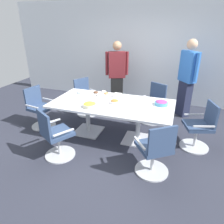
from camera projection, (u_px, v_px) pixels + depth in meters
ground_plane at (112, 136)px, 4.33m from camera, size 10.00×10.00×0.01m
back_wall at (139, 53)px, 5.82m from camera, size 8.00×0.10×2.80m
conference_table at (112, 109)px, 4.07m from camera, size 2.40×1.20×0.75m
office_chair_0 at (86, 99)px, 5.22m from camera, size 0.73×0.73×0.91m
office_chair_1 at (40, 110)px, 4.57m from camera, size 0.62×0.62×0.91m
office_chair_2 at (55, 137)px, 3.50m from camera, size 0.74×0.74×0.91m
office_chair_3 at (155, 152)px, 3.09m from camera, size 0.76×0.76×0.91m
office_chair_4 at (200, 129)px, 3.76m from camera, size 0.68×0.68×0.91m
office_chair_5 at (153, 105)px, 4.82m from camera, size 0.73×0.73×0.91m
person_standing_0 at (117, 74)px, 5.43m from camera, size 0.60×0.37×1.78m
person_standing_1 at (187, 78)px, 4.88m from camera, size 0.45×0.53×1.88m
snack_bowl_chips_yellow at (90, 105)px, 3.81m from camera, size 0.26×0.26×0.09m
snack_bowl_candy_mix at (161, 103)px, 3.89m from camera, size 0.25×0.25×0.09m
snack_bowl_pretzels at (115, 102)px, 3.96m from camera, size 0.17×0.17×0.08m
donut_platter at (101, 93)px, 4.49m from camera, size 0.36×0.36×0.04m
plate_stack at (82, 92)px, 4.56m from camera, size 0.20×0.20×0.04m
napkin_pile at (118, 95)px, 4.30m from camera, size 0.16×0.16×0.07m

